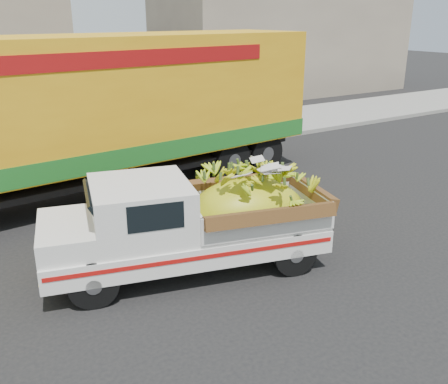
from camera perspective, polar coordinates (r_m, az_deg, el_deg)
ground at (r=9.24m, az=1.26°, el=-7.62°), size 100.00×100.00×0.00m
curb at (r=15.20m, az=-13.73°, el=3.19°), size 60.00×0.25×0.15m
sidewalk at (r=17.14m, az=-16.08°, el=4.81°), size 60.00×4.00×0.14m
building_right at (r=29.51m, az=6.84°, el=17.10°), size 14.00×6.00×6.00m
pickup_truck at (r=8.62m, az=-2.02°, el=-3.12°), size 5.04×2.89×1.67m
semi_trailer at (r=12.15m, az=-15.34°, el=8.95°), size 12.04×3.53×3.80m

